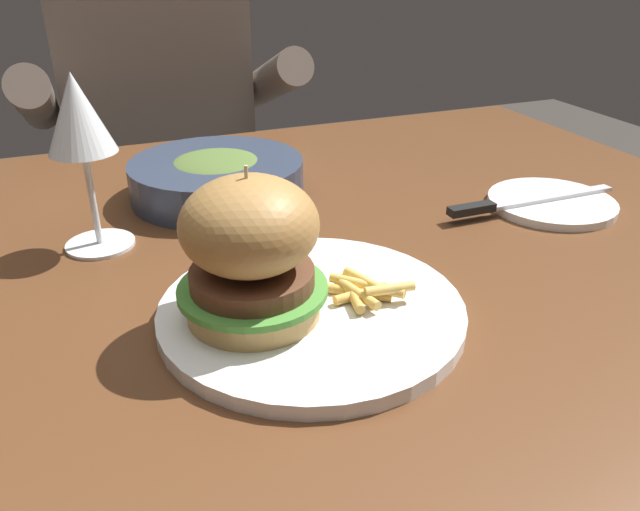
{
  "coord_description": "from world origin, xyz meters",
  "views": [
    {
      "loc": [
        -0.22,
        -0.54,
        1.04
      ],
      "look_at": [
        -0.03,
        -0.07,
        0.78
      ],
      "focal_mm": 35.0,
      "sensor_mm": 36.0,
      "label": 1
    }
  ],
  "objects_px": {
    "wine_glass": "(79,122)",
    "bread_plate": "(551,203)",
    "main_plate": "(312,311)",
    "burger_sandwich": "(251,250)",
    "soup_bowl": "(217,177)",
    "diner_person": "(166,184)",
    "table_knife": "(518,202)"
  },
  "relations": [
    {
      "from": "wine_glass",
      "to": "bread_plate",
      "type": "xyz_separation_m",
      "value": [
        0.54,
        -0.09,
        -0.13
      ]
    },
    {
      "from": "wine_glass",
      "to": "diner_person",
      "type": "bearing_deg",
      "value": 76.31
    },
    {
      "from": "burger_sandwich",
      "to": "table_knife",
      "type": "bearing_deg",
      "value": 18.45
    },
    {
      "from": "burger_sandwich",
      "to": "soup_bowl",
      "type": "height_order",
      "value": "burger_sandwich"
    },
    {
      "from": "burger_sandwich",
      "to": "bread_plate",
      "type": "relative_size",
      "value": 0.85
    },
    {
      "from": "main_plate",
      "to": "burger_sandwich",
      "type": "distance_m",
      "value": 0.09
    },
    {
      "from": "table_knife",
      "to": "soup_bowl",
      "type": "xyz_separation_m",
      "value": [
        -0.33,
        0.19,
        0.01
      ]
    },
    {
      "from": "bread_plate",
      "to": "main_plate",
      "type": "bearing_deg",
      "value": -161.13
    },
    {
      "from": "main_plate",
      "to": "burger_sandwich",
      "type": "xyz_separation_m",
      "value": [
        -0.05,
        0.0,
        0.07
      ]
    },
    {
      "from": "soup_bowl",
      "to": "diner_person",
      "type": "bearing_deg",
      "value": 89.78
    },
    {
      "from": "wine_glass",
      "to": "bread_plate",
      "type": "height_order",
      "value": "wine_glass"
    },
    {
      "from": "soup_bowl",
      "to": "diner_person",
      "type": "xyz_separation_m",
      "value": [
        0.0,
        0.55,
        -0.2
      ]
    },
    {
      "from": "burger_sandwich",
      "to": "table_knife",
      "type": "distance_m",
      "value": 0.4
    },
    {
      "from": "burger_sandwich",
      "to": "soup_bowl",
      "type": "relative_size",
      "value": 0.6
    },
    {
      "from": "main_plate",
      "to": "bread_plate",
      "type": "relative_size",
      "value": 1.73
    },
    {
      "from": "bread_plate",
      "to": "table_knife",
      "type": "bearing_deg",
      "value": 179.77
    },
    {
      "from": "wine_glass",
      "to": "table_knife",
      "type": "relative_size",
      "value": 0.79
    },
    {
      "from": "wine_glass",
      "to": "bread_plate",
      "type": "distance_m",
      "value": 0.56
    },
    {
      "from": "table_knife",
      "to": "diner_person",
      "type": "distance_m",
      "value": 0.83
    },
    {
      "from": "bread_plate",
      "to": "diner_person",
      "type": "distance_m",
      "value": 0.85
    },
    {
      "from": "wine_glass",
      "to": "diner_person",
      "type": "xyz_separation_m",
      "value": [
        0.16,
        0.65,
        -0.31
      ]
    },
    {
      "from": "table_knife",
      "to": "bread_plate",
      "type": "bearing_deg",
      "value": -0.23
    },
    {
      "from": "wine_glass",
      "to": "soup_bowl",
      "type": "relative_size",
      "value": 0.84
    },
    {
      "from": "table_knife",
      "to": "diner_person",
      "type": "bearing_deg",
      "value": 113.88
    },
    {
      "from": "main_plate",
      "to": "burger_sandwich",
      "type": "height_order",
      "value": "burger_sandwich"
    },
    {
      "from": "wine_glass",
      "to": "diner_person",
      "type": "relative_size",
      "value": 0.16
    },
    {
      "from": "main_plate",
      "to": "wine_glass",
      "type": "xyz_separation_m",
      "value": [
        -0.16,
        0.22,
        0.13
      ]
    },
    {
      "from": "diner_person",
      "to": "bread_plate",
      "type": "bearing_deg",
      "value": -62.85
    },
    {
      "from": "wine_glass",
      "to": "main_plate",
      "type": "bearing_deg",
      "value": -53.45
    },
    {
      "from": "wine_glass",
      "to": "table_knife",
      "type": "distance_m",
      "value": 0.51
    },
    {
      "from": "main_plate",
      "to": "bread_plate",
      "type": "distance_m",
      "value": 0.39
    },
    {
      "from": "main_plate",
      "to": "burger_sandwich",
      "type": "relative_size",
      "value": 2.03
    }
  ]
}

